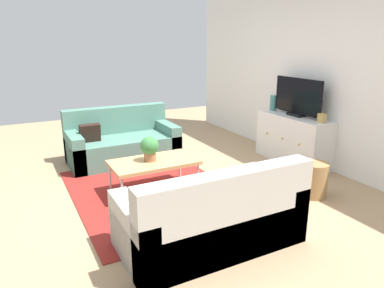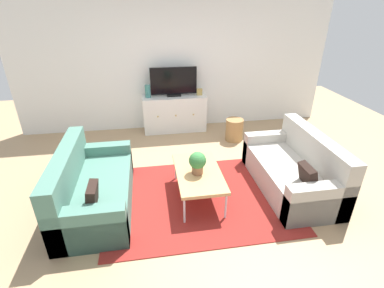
{
  "view_description": "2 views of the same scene",
  "coord_description": "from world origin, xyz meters",
  "views": [
    {
      "loc": [
        3.95,
        -1.65,
        1.88
      ],
      "look_at": [
        0.0,
        0.43,
        0.56
      ],
      "focal_mm": 33.28,
      "sensor_mm": 36.0,
      "label": 1
    },
    {
      "loc": [
        -0.61,
        -3.32,
        2.48
      ],
      "look_at": [
        0.0,
        0.43,
        0.56
      ],
      "focal_mm": 26.56,
      "sensor_mm": 36.0,
      "label": 2
    }
  ],
  "objects": [
    {
      "name": "coffee_table",
      "position": [
        -0.0,
        -0.12,
        0.39
      ],
      "size": [
        0.6,
        1.07,
        0.42
      ],
      "color": "tan",
      "rests_on": "ground_plane"
    },
    {
      "name": "area_rug",
      "position": [
        0.0,
        -0.15,
        0.01
      ],
      "size": [
        2.5,
        1.9,
        0.01
      ],
      "primitive_type": "cube",
      "color": "maroon",
      "rests_on": "ground_plane"
    },
    {
      "name": "glass_vase",
      "position": [
        -0.6,
        2.27,
        0.87
      ],
      "size": [
        0.11,
        0.11,
        0.25
      ],
      "primitive_type": "cylinder",
      "color": "teal",
      "rests_on": "tv_console"
    },
    {
      "name": "mantel_clock",
      "position": [
        0.45,
        2.27,
        0.81
      ],
      "size": [
        0.11,
        0.07,
        0.13
      ],
      "primitive_type": "cube",
      "color": "tan",
      "rests_on": "tv_console"
    },
    {
      "name": "flat_screen_tv",
      "position": [
        -0.07,
        2.29,
        1.03
      ],
      "size": [
        0.93,
        0.16,
        0.58
      ],
      "color": "black",
      "rests_on": "tv_console"
    },
    {
      "name": "wicker_basket",
      "position": [
        1.03,
        1.59,
        0.22
      ],
      "size": [
        0.34,
        0.34,
        0.43
      ],
      "primitive_type": "cylinder",
      "color": "#9E7547",
      "rests_on": "ground_plane"
    },
    {
      "name": "tv_console",
      "position": [
        -0.07,
        2.27,
        0.37
      ],
      "size": [
        1.29,
        0.47,
        0.75
      ],
      "color": "white",
      "rests_on": "ground_plane"
    },
    {
      "name": "ground_plane",
      "position": [
        0.0,
        0.0,
        0.0
      ],
      "size": [
        10.0,
        10.0,
        0.0
      ],
      "primitive_type": "plane",
      "color": "tan"
    },
    {
      "name": "potted_plant",
      "position": [
        -0.02,
        -0.15,
        0.59
      ],
      "size": [
        0.23,
        0.23,
        0.31
      ],
      "color": "#936042",
      "rests_on": "coffee_table"
    },
    {
      "name": "wall_back",
      "position": [
        0.0,
        2.55,
        1.35
      ],
      "size": [
        6.4,
        0.12,
        2.7
      ],
      "primitive_type": "cube",
      "color": "white",
      "rests_on": "ground_plane"
    },
    {
      "name": "couch_left_side",
      "position": [
        -1.44,
        -0.1,
        0.27
      ],
      "size": [
        0.85,
        1.68,
        0.83
      ],
      "color": "#4C7A6B",
      "rests_on": "ground_plane"
    },
    {
      "name": "couch_right_side",
      "position": [
        1.44,
        -0.1,
        0.27
      ],
      "size": [
        0.85,
        1.68,
        0.83
      ],
      "color": "#B2ADA3",
      "rests_on": "ground_plane"
    }
  ]
}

